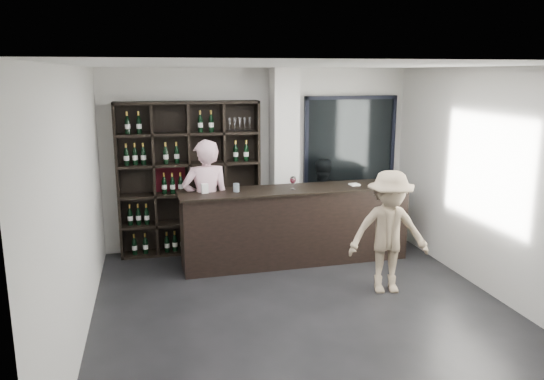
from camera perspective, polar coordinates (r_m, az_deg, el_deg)
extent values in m
cube|color=black|center=(6.55, 3.65, -13.11)|extent=(5.00, 5.50, 0.01)
cube|color=silver|center=(8.49, 1.31, 3.21)|extent=(0.40, 0.40, 2.90)
cube|color=black|center=(9.07, 8.34, 3.36)|extent=(1.60, 0.08, 2.10)
cube|color=black|center=(9.07, 8.34, 3.36)|extent=(1.48, 0.02, 1.98)
cube|color=black|center=(8.01, 2.54, -3.93)|extent=(3.39, 0.64, 1.11)
cube|color=black|center=(7.86, 2.58, 0.07)|extent=(3.47, 0.72, 0.03)
imported|color=#DAA7B5|center=(7.76, -7.08, -1.54)|extent=(0.72, 0.50, 1.90)
imported|color=black|center=(8.73, 5.22, -1.38)|extent=(0.77, 0.63, 1.47)
imported|color=#9C876A|center=(7.02, 12.45, -4.47)|extent=(1.13, 0.76, 1.62)
cylinder|color=silver|center=(7.63, -3.86, 0.26)|extent=(0.09, 0.09, 0.12)
cube|color=white|center=(8.16, 8.85, 0.59)|extent=(0.15, 0.15, 0.02)
cube|color=white|center=(7.57, -7.24, 0.17)|extent=(0.10, 0.07, 0.14)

